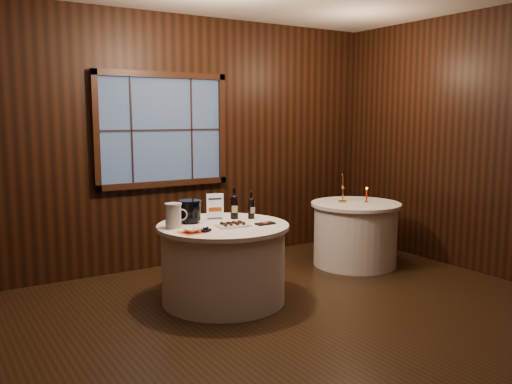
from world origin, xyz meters
TOP-DOWN VIEW (x-y plane):
  - ground at (0.00, 0.00)m, footprint 6.00×6.00m
  - back_wall at (0.00, 2.48)m, footprint 6.00×0.10m
  - main_table at (0.00, 1.00)m, footprint 1.28×1.28m
  - side_table at (2.00, 1.30)m, footprint 1.08×1.08m
  - sign_stand at (0.05, 1.26)m, footprint 0.17×0.12m
  - port_bottle_left at (0.24, 1.19)m, footprint 0.08×0.09m
  - port_bottle_right at (0.39, 1.11)m, footprint 0.07×0.07m
  - ice_bucket at (-0.24, 1.24)m, footprint 0.22×0.22m
  - chocolate_plate at (0.03, 0.86)m, footprint 0.31×0.22m
  - chocolate_box at (0.34, 0.78)m, footprint 0.19×0.09m
  - grape_bunch at (-0.29, 0.76)m, footprint 0.18×0.09m
  - glass_pitcher at (-0.47, 1.11)m, footprint 0.21×0.16m
  - orange_napkin at (-0.42, 0.82)m, footprint 0.21×0.21m
  - cracker_bowl at (-0.42, 0.82)m, footprint 0.18×0.18m
  - brass_candlestick at (1.88, 1.41)m, footprint 0.10×0.10m
  - red_candle at (2.12, 1.25)m, footprint 0.05×0.05m

SIDE VIEW (x-z plane):
  - ground at x=0.00m, z-range 0.00..0.00m
  - main_table at x=0.00m, z-range 0.00..0.77m
  - side_table at x=2.00m, z-range 0.00..0.77m
  - orange_napkin at x=-0.42m, z-range 0.77..0.77m
  - chocolate_box at x=0.34m, z-range 0.77..0.79m
  - chocolate_plate at x=0.03m, z-range 0.77..0.81m
  - grape_bunch at x=-0.29m, z-range 0.77..0.81m
  - cracker_bowl at x=-0.42m, z-range 0.77..0.81m
  - red_candle at x=2.12m, z-range 0.75..0.94m
  - sign_stand at x=0.05m, z-range 0.73..1.00m
  - glass_pitcher at x=-0.47m, z-range 0.77..1.00m
  - ice_bucket at x=-0.24m, z-range 0.78..1.00m
  - port_bottle_right at x=0.39m, z-range 0.75..1.03m
  - brass_candlestick at x=1.88m, z-range 0.72..1.08m
  - port_bottle_left at x=0.24m, z-range 0.75..1.07m
  - back_wall at x=0.00m, z-range 0.04..3.04m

